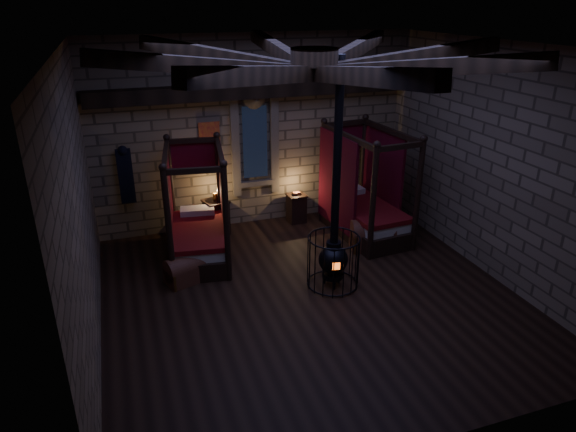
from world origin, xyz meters
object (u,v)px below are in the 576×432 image
object	(u,v)px
bed_right	(363,209)
trunk_left	(186,270)
trunk_right	(372,235)
stove	(333,256)
bed_left	(199,231)

from	to	relation	value
bed_right	trunk_left	distance (m)	4.15
trunk_left	trunk_right	distance (m)	3.89
bed_right	stove	xyz separation A→B (m)	(-1.53, -1.88, 0.02)
trunk_left	stove	distance (m)	2.71
bed_right	bed_left	bearing A→B (deg)	174.24
trunk_left	trunk_right	bearing A→B (deg)	-16.46
trunk_right	stove	xyz separation A→B (m)	(-1.38, -1.13, 0.31)
bed_left	bed_right	world-z (taller)	bed_right
trunk_left	bed_right	bearing A→B (deg)	-6.08
bed_left	trunk_right	size ratio (longest dim) A/B	2.30
stove	bed_right	bearing A→B (deg)	62.12
bed_left	stove	distance (m)	2.85
bed_left	bed_right	distance (m)	3.62
bed_right	trunk_left	size ratio (longest dim) A/B	2.80
bed_left	stove	world-z (taller)	stove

